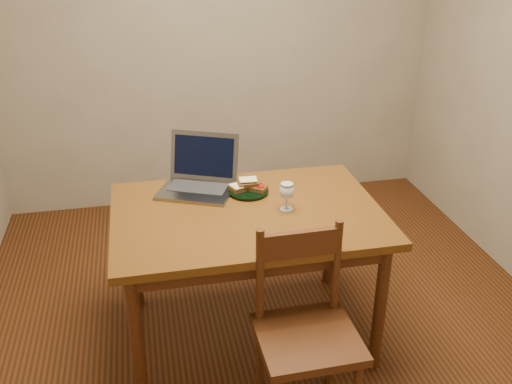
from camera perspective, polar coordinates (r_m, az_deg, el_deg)
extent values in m
cube|color=black|center=(3.27, 0.93, -12.70)|extent=(3.20, 3.20, 0.02)
cube|color=gray|center=(4.20, -3.97, 15.87)|extent=(3.20, 0.02, 2.60)
cube|color=gray|center=(1.28, 17.75, -10.38)|extent=(3.20, 0.02, 2.60)
cube|color=#47270B|center=(2.77, -0.88, -2.27)|extent=(1.30, 0.90, 0.04)
cylinder|color=#351D0B|center=(2.64, -11.83, -14.31)|extent=(0.06, 0.06, 0.70)
cylinder|color=#351D0B|center=(2.83, 12.29, -11.19)|extent=(0.06, 0.06, 0.70)
cylinder|color=#351D0B|center=(3.24, -12.11, -5.94)|extent=(0.06, 0.06, 0.70)
cylinder|color=#351D0B|center=(3.40, 7.43, -3.92)|extent=(0.06, 0.06, 0.70)
cube|color=#351D0B|center=(2.48, 5.20, -14.40)|extent=(0.43, 0.41, 0.04)
cube|color=#351D0B|center=(2.39, 4.40, -5.20)|extent=(0.34, 0.04, 0.12)
cylinder|color=black|center=(2.94, -0.77, 0.06)|extent=(0.21, 0.21, 0.02)
cube|color=slate|center=(2.95, -6.05, 0.05)|extent=(0.44, 0.38, 0.02)
cube|color=slate|center=(3.05, -5.21, 3.64)|extent=(0.37, 0.22, 0.25)
cube|color=black|center=(3.05, -5.21, 3.64)|extent=(0.32, 0.18, 0.20)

